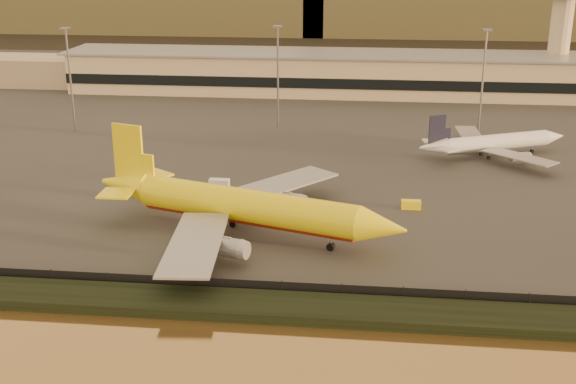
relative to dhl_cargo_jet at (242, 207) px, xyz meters
name	(u,v)px	position (x,y,z in m)	size (l,w,h in m)	color
ground	(279,257)	(6.88, -7.68, -5.04)	(900.00, 900.00, 0.00)	black
embankment	(263,307)	(6.88, -24.68, -4.34)	(320.00, 7.00, 1.40)	black
tarmac	(321,115)	(6.88, 87.32, -4.94)	(320.00, 220.00, 0.20)	#2D2D2D
perimeter_fence	(267,288)	(6.88, -20.68, -3.74)	(300.00, 0.05, 2.20)	black
terminal_building	(282,72)	(-7.64, 117.87, 1.21)	(202.00, 25.00, 12.60)	tan
control_tower	(561,24)	(76.88, 123.32, 16.62)	(11.20, 11.20, 35.50)	tan
apron_light_masts	(379,71)	(21.88, 67.32, 10.67)	(152.20, 12.20, 25.40)	slate
dhl_cargo_jet	(242,207)	(0.00, 0.00, 0.00)	(53.11, 50.67, 16.20)	yellow
white_narrowbody_jet	(494,143)	(47.31, 50.28, -1.73)	(34.34, 32.46, 10.41)	silver
gse_vehicle_yellow	(411,205)	(27.72, 15.16, -4.07)	(3.43, 1.54, 1.54)	yellow
gse_vehicle_white	(219,184)	(-8.40, 22.68, -3.97)	(3.87, 1.74, 1.74)	silver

